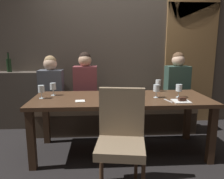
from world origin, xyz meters
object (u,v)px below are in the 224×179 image
wine_bottle_dark_red (9,65)px  wine_glass_center_back (179,88)px  banquette_bench (116,118)px  diner_bearded (85,80)px  dining_table (121,104)px  fork_on_table (168,101)px  chair_near_side (121,134)px  wine_glass_far_right (158,83)px  wine_glass_end_right (41,89)px  diner_far_end (177,80)px  wine_glass_near_right (53,87)px  espresso_cup (134,96)px  diner_redhead (51,82)px  wine_glass_end_left (156,89)px  dessert_plate (182,100)px

wine_bottle_dark_red → wine_glass_center_back: wine_bottle_dark_red is taller
banquette_bench → diner_bearded: (-0.48, 0.02, 0.62)m
dining_table → fork_on_table: fork_on_table is taller
wine_glass_center_back → fork_on_table: (-0.19, -0.18, -0.11)m
banquette_bench → fork_on_table: bearing=-59.9°
fork_on_table → chair_near_side: bearing=-156.2°
wine_bottle_dark_red → wine_glass_far_right: bearing=-17.0°
chair_near_side → wine_glass_end_right: 1.20m
diner_far_end → wine_glass_near_right: bearing=-163.8°
banquette_bench → espresso_cup: bearing=-77.6°
chair_near_side → diner_far_end: size_ratio=1.18×
wine_glass_center_back → fork_on_table: size_ratio=0.96×
diner_far_end → wine_glass_center_back: 0.78m
wine_bottle_dark_red → wine_glass_near_right: (0.88, -0.88, -0.22)m
wine_bottle_dark_red → espresso_cup: bearing=-29.6°
diner_redhead → wine_bottle_dark_red: size_ratio=2.40×
wine_glass_center_back → wine_glass_end_left: bearing=179.2°
wine_glass_far_right → wine_glass_near_right: bearing=-173.1°
wine_glass_end_left → fork_on_table: (0.10, -0.18, -0.11)m
diner_bearded → chair_near_side: bearing=-74.1°
dining_table → wine_bottle_dark_red: size_ratio=6.75×
wine_glass_end_left → fork_on_table: wine_glass_end_left is taller
dessert_plate → chair_near_side: bearing=-148.4°
banquette_bench → dessert_plate: bearing=-54.7°
chair_near_side → fork_on_table: chair_near_side is taller
diner_bearded → diner_far_end: (1.45, -0.02, -0.00)m
dining_table → wine_glass_center_back: bearing=-3.5°
dining_table → wine_glass_center_back: wine_glass_center_back is taller
diner_bearded → wine_glass_near_right: size_ratio=5.10×
wine_glass_far_right → wine_glass_end_right: same height
chair_near_side → wine_glass_far_right: 1.27m
diner_bearded → wine_glass_end_left: (0.92, -0.76, 0.01)m
diner_far_end → fork_on_table: bearing=-115.3°
dining_table → wine_glass_near_right: 0.91m
wine_glass_end_left → wine_glass_end_right: 1.42m
diner_redhead → wine_glass_center_back: 1.89m
wine_glass_end_left → diner_bearded: bearing=140.4°
wine_glass_far_right → wine_glass_center_back: bearing=-67.5°
diner_redhead → wine_glass_end_left: bearing=-27.5°
wine_bottle_dark_red → wine_glass_end_left: size_ratio=1.99×
diner_bearded → dessert_plate: bearing=-40.2°
dining_table → banquette_bench: (0.00, 0.70, -0.42)m
diner_redhead → wine_glass_end_left: size_ratio=4.77×
wine_glass_near_right → wine_glass_center_back: same height
wine_glass_near_right → diner_redhead: bearing=104.2°
wine_glass_center_back → espresso_cup: wine_glass_center_back is taller
dining_table → diner_far_end: bearing=35.8°
diner_bearded → wine_glass_center_back: size_ratio=5.10×
diner_bearded → wine_glass_far_right: (1.05, -0.39, 0.01)m
diner_bearded → wine_glass_center_back: bearing=-32.4°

